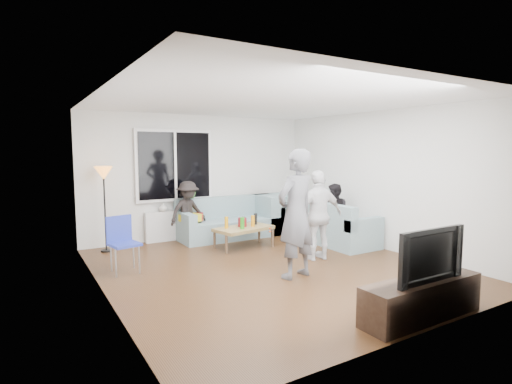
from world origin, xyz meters
TOP-DOWN VIEW (x-y plane):
  - floor at (0.00, 0.00)m, footprint 5.00×5.50m
  - ceiling at (0.00, 0.00)m, footprint 5.00×5.50m
  - wall_back at (0.00, 2.77)m, footprint 5.00×0.04m
  - wall_front at (0.00, -2.77)m, footprint 5.00×0.04m
  - wall_left at (-2.52, 0.00)m, footprint 0.04×5.50m
  - wall_right at (2.52, 0.00)m, footprint 0.04×5.50m
  - window_frame at (-0.60, 2.69)m, footprint 1.62×0.06m
  - window_glass at (-0.60, 2.65)m, footprint 1.50×0.02m
  - window_mullion at (-0.60, 2.64)m, footprint 0.05×0.03m
  - radiator at (-0.60, 2.65)m, footprint 1.30×0.12m
  - potted_plant at (-0.26, 2.62)m, footprint 0.23×0.21m
  - vase at (-0.88, 2.62)m, footprint 0.19×0.19m
  - sofa_back_section at (0.51, 2.27)m, footprint 2.30×0.85m
  - sofa_right_section at (2.02, 0.84)m, footprint 2.00×0.85m
  - sofa_corner at (1.65, 2.27)m, footprint 0.85×0.85m
  - cushion_yellow at (-0.44, 2.25)m, footprint 0.44×0.39m
  - cushion_red at (-0.34, 2.33)m, footprint 0.45×0.42m
  - coffee_table at (0.27, 1.34)m, footprint 1.20×0.81m
  - pitcher at (0.27, 1.40)m, footprint 0.17×0.17m
  - side_chair at (-2.05, 0.90)m, footprint 0.47×0.47m
  - floor_lamp at (-2.05, 2.39)m, footprint 0.32×0.32m
  - player_left at (0.05, -0.61)m, footprint 0.77×0.58m
  - player_right at (0.97, -0.03)m, footprint 0.93×0.48m
  - spectator_right at (2.02, 0.72)m, footprint 0.48×0.60m
  - spectator_back at (-0.48, 2.30)m, footprint 0.88×0.62m
  - tv_console at (0.38, -2.50)m, footprint 1.60×0.40m
  - television at (0.38, -2.50)m, footprint 1.02×0.13m
  - bottle_c at (0.35, 1.50)m, footprint 0.07×0.07m
  - bottle_b at (0.16, 1.20)m, footprint 0.08×0.08m
  - bottle_d at (0.45, 1.30)m, footprint 0.07×0.07m
  - bottle_e at (0.60, 1.46)m, footprint 0.07×0.07m
  - bottle_a at (-0.07, 1.40)m, footprint 0.07×0.07m

SIDE VIEW (x-z plane):
  - floor at x=0.00m, z-range -0.04..0.00m
  - coffee_table at x=0.27m, z-range 0.00..0.40m
  - tv_console at x=0.38m, z-range 0.00..0.44m
  - radiator at x=-0.60m, z-range 0.00..0.62m
  - sofa_back_section at x=0.51m, z-range 0.00..0.85m
  - sofa_right_section at x=2.02m, z-range 0.00..0.85m
  - sofa_corner at x=1.65m, z-range 0.00..0.85m
  - side_chair at x=-2.05m, z-range 0.00..0.86m
  - pitcher at x=0.27m, z-range 0.40..0.57m
  - bottle_c at x=0.35m, z-range 0.40..0.57m
  - bottle_d at x=0.45m, z-range 0.40..0.61m
  - bottle_b at x=0.16m, z-range 0.40..0.62m
  - cushion_yellow at x=-0.44m, z-range 0.44..0.58m
  - cushion_red at x=-0.34m, z-range 0.45..0.57m
  - bottle_a at x=-0.07m, z-range 0.40..0.62m
  - bottle_e at x=0.60m, z-range 0.40..0.62m
  - spectator_right at x=2.02m, z-range 0.00..1.20m
  - spectator_back at x=-0.48m, z-range 0.00..1.25m
  - vase at x=-0.88m, z-range 0.62..0.80m
  - television at x=0.38m, z-range 0.44..1.03m
  - player_right at x=0.97m, z-range 0.00..1.53m
  - floor_lamp at x=-2.05m, z-range 0.00..1.56m
  - potted_plant at x=-0.26m, z-range 0.62..0.99m
  - player_left at x=0.05m, z-range 0.00..1.88m
  - wall_back at x=0.00m, z-range 0.00..2.60m
  - wall_front at x=0.00m, z-range 0.00..2.60m
  - wall_left at x=-2.52m, z-range 0.00..2.60m
  - wall_right at x=2.52m, z-range 0.00..2.60m
  - window_frame at x=-0.60m, z-range 0.81..2.29m
  - window_glass at x=-0.60m, z-range 0.88..2.23m
  - window_mullion at x=-0.60m, z-range 0.88..2.23m
  - ceiling at x=0.00m, z-range 2.60..2.64m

